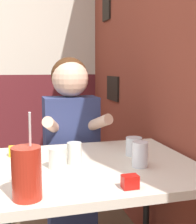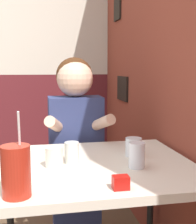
% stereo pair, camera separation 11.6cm
% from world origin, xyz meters
% --- Properties ---
extents(brick_wall_right, '(0.08, 4.22, 2.70)m').
position_xyz_m(brick_wall_right, '(1.47, 1.11, 1.35)').
color(brick_wall_right, brown).
rests_on(brick_wall_right, ground_plane).
extents(main_table, '(0.93, 0.81, 0.73)m').
position_xyz_m(main_table, '(0.95, 0.36, 0.66)').
color(main_table, beige).
rests_on(main_table, ground_plane).
extents(person_seated, '(0.42, 0.42, 1.24)m').
position_xyz_m(person_seated, '(0.94, 0.94, 0.68)').
color(person_seated, navy).
rests_on(person_seated, ground_plane).
extents(cocktail_pitcher, '(0.10, 0.10, 0.30)m').
position_xyz_m(cocktail_pitcher, '(0.62, 0.04, 0.82)').
color(cocktail_pitcher, '#B22819').
rests_on(cocktail_pitcher, main_table).
extents(glass_near_pitcher, '(0.07, 0.07, 0.11)m').
position_xyz_m(glass_near_pitcher, '(1.12, 0.26, 0.79)').
color(glass_near_pitcher, silver).
rests_on(glass_near_pitcher, main_table).
extents(glass_center, '(0.07, 0.07, 0.10)m').
position_xyz_m(glass_center, '(0.85, 0.38, 0.78)').
color(glass_center, silver).
rests_on(glass_center, main_table).
extents(glass_far_side, '(0.08, 0.08, 0.09)m').
position_xyz_m(glass_far_side, '(0.77, 0.34, 0.78)').
color(glass_far_side, silver).
rests_on(glass_far_side, main_table).
extents(glass_by_brick, '(0.08, 0.08, 0.09)m').
position_xyz_m(glass_by_brick, '(1.17, 0.44, 0.78)').
color(glass_by_brick, silver).
rests_on(glass_by_brick, main_table).
extents(condiment_ketchup, '(0.06, 0.04, 0.05)m').
position_xyz_m(condiment_ketchup, '(0.99, 0.04, 0.76)').
color(condiment_ketchup, '#B7140F').
rests_on(condiment_ketchup, main_table).
extents(condiment_mustard, '(0.06, 0.04, 0.05)m').
position_xyz_m(condiment_mustard, '(0.58, 0.59, 0.76)').
color(condiment_mustard, yellow).
rests_on(condiment_mustard, main_table).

